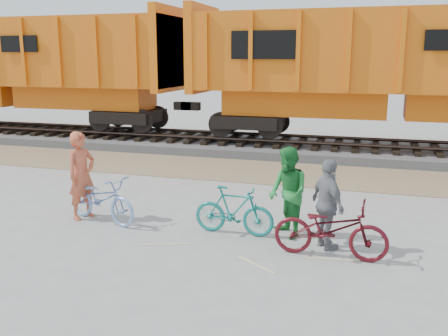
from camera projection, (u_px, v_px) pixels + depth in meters
The scene contains 12 objects.
ground at pixel (230, 236), 9.59m from camera, with size 120.00×120.00×0.00m, color #9E9E99.
gravel_strip at pixel (282, 173), 14.73m from camera, with size 120.00×3.00×0.02m, color #947E5C.
ballast_bed at pixel (300, 148), 17.96m from camera, with size 120.00×4.00×0.30m, color slate.
track at pixel (300, 139), 17.89m from camera, with size 120.00×2.60×0.24m.
hopper_car_left at pixel (18, 66), 20.72m from camera, with size 14.00×3.13×4.65m.
hopper_car_center at pixel (399, 68), 16.43m from camera, with size 14.00×3.13×4.65m.
bicycle_blue at pixel (101, 199), 10.33m from camera, with size 0.65×1.86×0.98m, color #7CA2DA.
bicycle_teal at pixel (234, 211), 9.58m from camera, with size 0.45×1.58×0.95m, color #157A72.
bicycle_maroon at pixel (331, 229), 8.46m from camera, with size 0.67×1.93×1.01m, color #510F16.
person_solo at pixel (82, 175), 10.47m from camera, with size 0.68×0.44×1.86m, color #C55738.
person_man at pixel (288, 193), 9.39m from camera, with size 0.84×0.65×1.73m, color #228035.
person_woman at pixel (328, 204), 8.79m from camera, with size 0.96×0.40×1.64m, color gray.
Camera 1 is at (2.55, -8.72, 3.36)m, focal length 40.00 mm.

